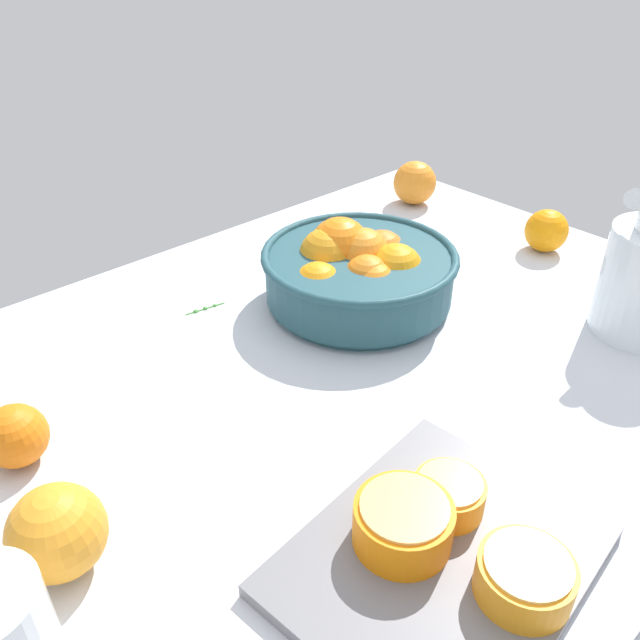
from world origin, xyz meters
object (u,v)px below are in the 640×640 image
loose_orange_1 (15,436)px  loose_orange_2 (415,183)px  fruit_bowl (358,271)px  orange_half_1 (449,495)px  loose_orange_0 (57,532)px  spoon (409,233)px  cutting_board (440,560)px  orange_half_0 (403,523)px  loose_orange_3 (545,230)px  orange_half_2 (525,577)px

loose_orange_1 → loose_orange_2: bearing=12.0°
fruit_bowl → orange_half_1: 39.57cm
loose_orange_0 → spoon: (72.31, 23.73, -3.76)cm
loose_orange_2 → loose_orange_0: bearing=-158.7°
cutting_board → orange_half_0: bearing=112.3°
cutting_board → orange_half_0: 4.61cm
orange_half_0 → loose_orange_1: bearing=121.3°
loose_orange_2 → cutting_board: bearing=-137.6°
fruit_bowl → loose_orange_2: size_ratio=3.40×
loose_orange_3 → spoon: bearing=123.9°
orange_half_1 → orange_half_2: bearing=-104.4°
orange_half_0 → loose_orange_2: loose_orange_2 is taller
orange_half_2 → spoon: 69.97cm
loose_orange_0 → loose_orange_1: size_ratio=1.26×
orange_half_0 → loose_orange_3: bearing=21.2°
orange_half_0 → orange_half_1: (5.86, -0.42, -0.49)cm
orange_half_2 → loose_orange_3: bearing=30.2°
fruit_bowl → loose_orange_2: 38.70cm
orange_half_1 → loose_orange_3: bearing=23.5°
fruit_bowl → loose_orange_1: bearing=178.6°
fruit_bowl → orange_half_1: fruit_bowl is taller
orange_half_2 → loose_orange_3: loose_orange_3 is taller
cutting_board → orange_half_1: orange_half_1 is taller
loose_orange_2 → orange_half_2: bearing=-133.3°
loose_orange_3 → spoon: size_ratio=0.47×
orange_half_0 → loose_orange_3: loose_orange_3 is taller
orange_half_2 → loose_orange_1: 50.11cm
loose_orange_0 → loose_orange_3: bearing=3.6°
loose_orange_3 → loose_orange_1: bearing=173.2°
fruit_bowl → spoon: bearing=23.4°
orange_half_1 → loose_orange_3: size_ratio=0.96×
cutting_board → loose_orange_0: loose_orange_0 is taller
fruit_bowl → spoon: (22.33, 9.65, -4.68)cm
orange_half_1 → spoon: orange_half_1 is taller
loose_orange_3 → spoon: (-12.38, 18.39, -3.06)cm
loose_orange_1 → spoon: bearing=6.9°
fruit_bowl → orange_half_1: bearing=-122.9°
loose_orange_1 → loose_orange_3: 83.26cm
orange_half_0 → spoon: size_ratio=0.60×
loose_orange_3 → spoon: 22.38cm
orange_half_0 → loose_orange_1: loose_orange_1 is taller
loose_orange_2 → loose_orange_3: loose_orange_2 is taller
loose_orange_1 → orange_half_2: bearing=-61.3°
orange_half_0 → loose_orange_1: (-20.65, 33.95, -0.32)cm
orange_half_0 → loose_orange_0: (-22.67, 18.69, 0.56)cm
fruit_bowl → orange_half_2: 49.05cm
orange_half_0 → cutting_board: bearing=-67.7°
orange_half_0 → loose_orange_2: size_ratio=1.09×
fruit_bowl → loose_orange_2: bearing=28.8°
cutting_board → loose_orange_1: 43.36cm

